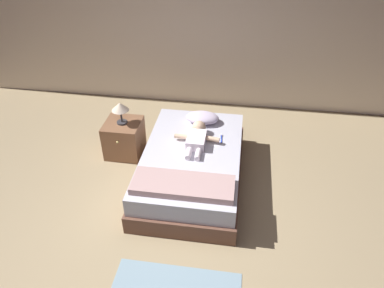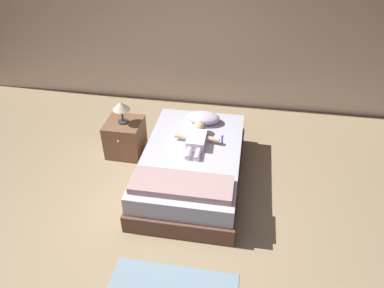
{
  "view_description": "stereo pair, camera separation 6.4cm",
  "coord_description": "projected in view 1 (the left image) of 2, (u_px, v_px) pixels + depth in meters",
  "views": [
    {
      "loc": [
        0.66,
        -2.23,
        2.91
      ],
      "look_at": [
        0.18,
        1.04,
        0.53
      ],
      "focal_mm": 34.07,
      "sensor_mm": 36.0,
      "label": 1
    },
    {
      "loc": [
        0.73,
        -2.22,
        2.91
      ],
      "look_at": [
        0.18,
        1.04,
        0.53
      ],
      "focal_mm": 34.07,
      "sensor_mm": 36.0,
      "label": 2
    }
  ],
  "objects": [
    {
      "name": "lamp",
      "position": [
        120.0,
        108.0,
        4.43
      ],
      "size": [
        0.21,
        0.21,
        0.29
      ],
      "color": "#333338",
      "rests_on": "nightstand"
    },
    {
      "name": "blanket",
      "position": [
        183.0,
        185.0,
        3.62
      ],
      "size": [
        1.02,
        0.37,
        0.07
      ],
      "color": "#B18E8B",
      "rests_on": "bed"
    },
    {
      "name": "toothbrush",
      "position": [
        221.0,
        138.0,
        4.33
      ],
      "size": [
        0.03,
        0.16,
        0.02
      ],
      "color": "blue",
      "rests_on": "bed"
    },
    {
      "name": "baby",
      "position": [
        197.0,
        137.0,
        4.25
      ],
      "size": [
        0.53,
        0.64,
        0.16
      ],
      "color": "white",
      "rests_on": "bed"
    },
    {
      "name": "wall_behind_bed",
      "position": [
        200.0,
        16.0,
        5.18
      ],
      "size": [
        8.0,
        0.12,
        2.71
      ],
      "primitive_type": "cube",
      "color": "beige",
      "rests_on": "ground_plane"
    },
    {
      "name": "nightstand",
      "position": [
        124.0,
        138.0,
        4.69
      ],
      "size": [
        0.45,
        0.48,
        0.46
      ],
      "color": "brown",
      "rests_on": "ground_plane"
    },
    {
      "name": "pillow",
      "position": [
        202.0,
        118.0,
        4.59
      ],
      "size": [
        0.41,
        0.27,
        0.13
      ],
      "color": "silver",
      "rests_on": "bed"
    },
    {
      "name": "bed",
      "position": [
        192.0,
        166.0,
        4.26
      ],
      "size": [
        1.14,
        1.84,
        0.43
      ],
      "color": "brown",
      "rests_on": "ground_plane"
    },
    {
      "name": "ground_plane",
      "position": [
        159.0,
        247.0,
        3.57
      ],
      "size": [
        8.0,
        8.0,
        0.0
      ],
      "primitive_type": "plane",
      "color": "#9C8763"
    }
  ]
}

